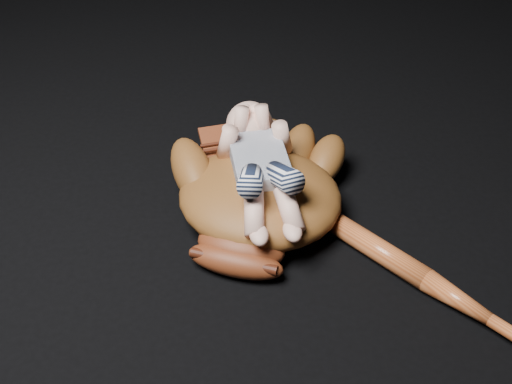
% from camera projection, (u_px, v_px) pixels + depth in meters
% --- Properties ---
extents(baseball_glove, '(0.55, 0.58, 0.15)m').
position_uv_depth(baseball_glove, '(260.00, 190.00, 1.28)').
color(baseball_glove, '#5E3314').
rests_on(baseball_glove, ground).
extents(newborn_baby, '(0.21, 0.39, 0.15)m').
position_uv_depth(newborn_baby, '(262.00, 166.00, 1.25)').
color(newborn_baby, '#EBAF97').
rests_on(newborn_baby, baseball_glove).
extents(baseball_bat, '(0.34, 0.39, 0.04)m').
position_uv_depth(baseball_bat, '(439.00, 288.00, 1.14)').
color(baseball_bat, '#AB4C21').
rests_on(baseball_bat, ground).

